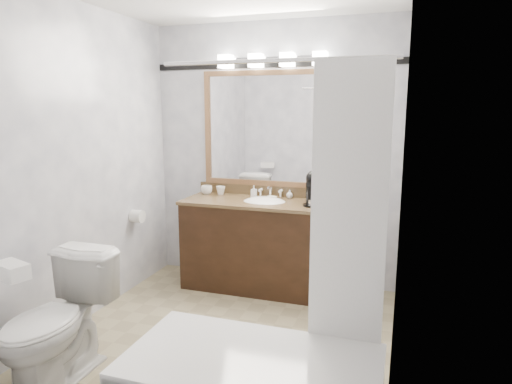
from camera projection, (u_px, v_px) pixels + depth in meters
room at (222, 173)px, 3.20m from camera, size 2.42×2.62×2.52m
vanity at (264, 243)px, 4.30m from camera, size 1.53×0.58×0.97m
mirror at (273, 129)px, 4.35m from camera, size 1.40×0.04×1.10m
vanity_light_bar at (272, 60)px, 4.18m from camera, size 1.02×0.14×0.12m
accent_stripe at (274, 64)px, 4.25m from camera, size 2.40×0.01×0.06m
tp_roll at (137, 216)px, 4.27m from camera, size 0.11×0.12×0.12m
toilet at (56, 323)px, 2.81m from camera, size 0.45×0.78×0.80m
tissue_box at (11, 271)px, 2.47m from camera, size 0.23×0.17×0.08m
coffee_maker at (313, 188)px, 4.02m from camera, size 0.16×0.20×0.31m
cup_left at (207, 190)px, 4.54m from camera, size 0.15×0.15×0.09m
cup_right at (221, 190)px, 4.53m from camera, size 0.11×0.11×0.08m
soap_bottle_a at (254, 191)px, 4.41m from camera, size 0.05×0.05×0.11m
soap_bottle_b at (290, 194)px, 4.35m from camera, size 0.08×0.08×0.08m
soap_bar at (272, 198)px, 4.32m from camera, size 0.10×0.07×0.03m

